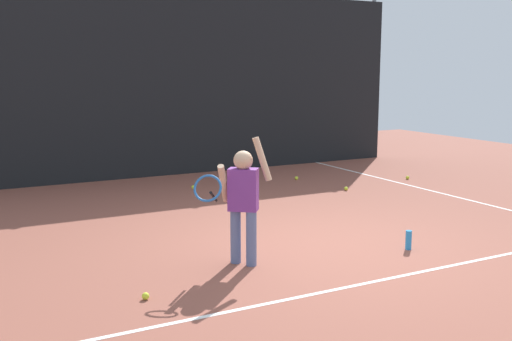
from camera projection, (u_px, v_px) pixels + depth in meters
name	position (u px, v px, depth m)	size (l,w,h in m)	color
ground_plane	(315.00, 245.00, 6.97)	(20.00, 20.00, 0.00)	brown
court_line_baseline	(388.00, 279.00, 5.85)	(9.00, 0.05, 0.00)	white
court_line_sideline	(464.00, 199.00, 9.44)	(0.05, 9.00, 0.00)	white
back_fence_windscreen	(163.00, 84.00, 11.26)	(10.29, 0.08, 3.50)	black
fence_post_1	(21.00, 81.00, 10.15)	(0.09, 0.09, 3.65)	slate
fence_post_2	(162.00, 80.00, 11.30)	(0.09, 0.09, 3.65)	slate
fence_post_3	(276.00, 79.00, 12.45)	(0.09, 0.09, 3.65)	slate
fence_post_4	(372.00, 78.00, 13.59)	(0.09, 0.09, 3.65)	slate
tennis_player	(242.00, 197.00, 6.16)	(0.89, 0.51, 1.35)	slate
water_bottle	(409.00, 240.00, 6.78)	(0.07, 0.07, 0.22)	#268CD8
tennis_ball_0	(193.00, 187.00, 10.20)	(0.07, 0.07, 0.07)	#CCE033
tennis_ball_1	(346.00, 189.00, 10.08)	(0.07, 0.07, 0.07)	#CCE033
tennis_ball_2	(146.00, 296.00, 5.31)	(0.07, 0.07, 0.07)	#CCE033
tennis_ball_3	(296.00, 178.00, 11.05)	(0.07, 0.07, 0.07)	#CCE033
tennis_ball_5	(408.00, 178.00, 11.10)	(0.07, 0.07, 0.07)	#CCE033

